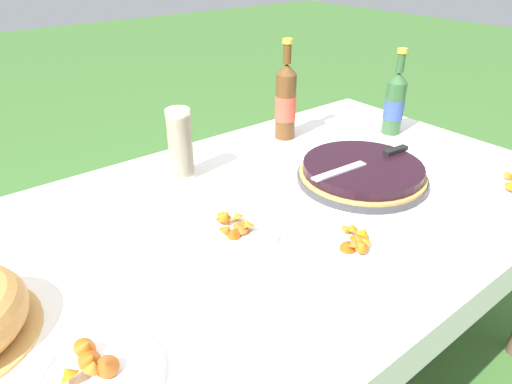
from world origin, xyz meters
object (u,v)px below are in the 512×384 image
at_px(berry_tart, 362,173).
at_px(cup_stack, 180,144).
at_px(cider_bottle_amber, 286,102).
at_px(cider_bottle_green, 395,103).
at_px(snack_plate_far, 236,229).
at_px(snack_plate_near, 353,242).
at_px(snack_plate_left, 100,373).
at_px(serving_knife, 370,160).

height_order(berry_tart, cup_stack, cup_stack).
bearing_deg(cup_stack, cider_bottle_amber, 5.54).
xyz_separation_m(cider_bottle_green, cider_bottle_amber, (-0.34, 0.21, 0.02)).
distance_m(cup_stack, cider_bottle_amber, 0.45).
xyz_separation_m(cup_stack, snack_plate_far, (-0.05, -0.35, -0.09)).
xyz_separation_m(cider_bottle_green, snack_plate_near, (-0.66, -0.39, -0.10)).
relative_size(cider_bottle_green, snack_plate_near, 1.54).
bearing_deg(cup_stack, snack_plate_far, -98.80).
bearing_deg(cider_bottle_green, cider_bottle_amber, 148.07).
relative_size(snack_plate_near, snack_plate_left, 0.96).
relative_size(cup_stack, snack_plate_far, 1.03).
bearing_deg(cider_bottle_amber, snack_plate_far, -142.15).
distance_m(serving_knife, snack_plate_far, 0.49).
height_order(cup_stack, cider_bottle_green, cider_bottle_green).
bearing_deg(cider_bottle_green, snack_plate_left, -163.19).
height_order(cider_bottle_green, cider_bottle_amber, cider_bottle_amber).
distance_m(cup_stack, snack_plate_far, 0.37).
bearing_deg(snack_plate_near, snack_plate_far, 130.83).
height_order(serving_knife, snack_plate_far, serving_knife).
height_order(cup_stack, snack_plate_left, cup_stack).
relative_size(cup_stack, snack_plate_near, 1.08).
distance_m(cider_bottle_amber, snack_plate_near, 0.70).
distance_m(cup_stack, snack_plate_near, 0.58).
height_order(cider_bottle_amber, snack_plate_far, cider_bottle_amber).
xyz_separation_m(serving_knife, snack_plate_left, (-0.91, -0.19, -0.05)).
relative_size(serving_knife, cider_bottle_green, 1.22).
height_order(serving_knife, cider_bottle_amber, cider_bottle_amber).
bearing_deg(serving_knife, snack_plate_far, 2.77).
distance_m(serving_knife, snack_plate_near, 0.37).
bearing_deg(berry_tart, snack_plate_near, -142.98).
distance_m(snack_plate_near, snack_plate_left, 0.61).
relative_size(berry_tart, snack_plate_near, 1.92).
bearing_deg(snack_plate_far, cider_bottle_green, 12.08).
distance_m(serving_knife, cider_bottle_green, 0.41).
xyz_separation_m(berry_tart, cider_bottle_amber, (0.05, 0.40, 0.11)).
bearing_deg(berry_tart, cup_stack, 138.43).
height_order(snack_plate_near, snack_plate_left, snack_plate_left).
xyz_separation_m(cup_stack, snack_plate_left, (-0.48, -0.55, -0.09)).
bearing_deg(serving_knife, snack_plate_near, 37.96).
height_order(cider_bottle_green, snack_plate_far, cider_bottle_green).
height_order(cup_stack, snack_plate_far, cup_stack).
relative_size(berry_tart, cup_stack, 1.78).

